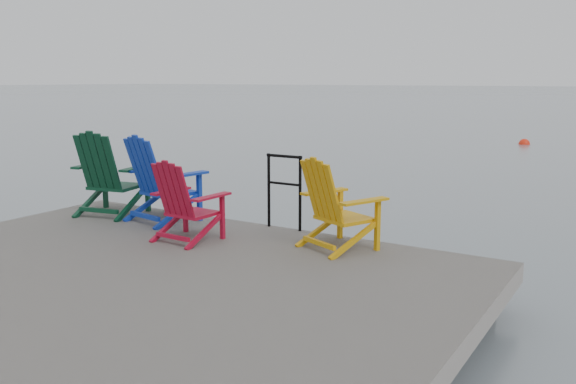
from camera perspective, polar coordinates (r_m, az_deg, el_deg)
The scene contains 8 objects.
ground at distance 5.88m, azimuth -15.57°, elevation -12.69°, with size 400.00×400.00×0.00m, color slate.
dock at distance 5.75m, azimuth -15.75°, elevation -9.51°, with size 6.00×5.00×1.40m.
handrail at distance 7.26m, azimuth -0.36°, elevation 0.72°, with size 0.48×0.04×0.90m.
chair_green at distance 8.35m, azimuth -16.44°, elevation 1.68°, with size 0.99×0.93×1.10m.
chair_blue at distance 7.81m, azimuth -11.93°, elevation 1.22°, with size 0.96×0.91×1.08m.
chair_red at distance 6.81m, azimuth -9.63°, elevation -0.82°, with size 0.74×0.69×0.90m.
chair_yellow at distance 6.42m, azimuth 4.48°, elevation -1.10°, with size 0.94×0.90×0.97m.
buoy_b at distance 23.15m, azimuth 21.23°, elevation 4.19°, with size 0.39×0.39×0.39m, color red.
Camera 1 is at (4.03, -3.62, 2.28)m, focal length 38.00 mm.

